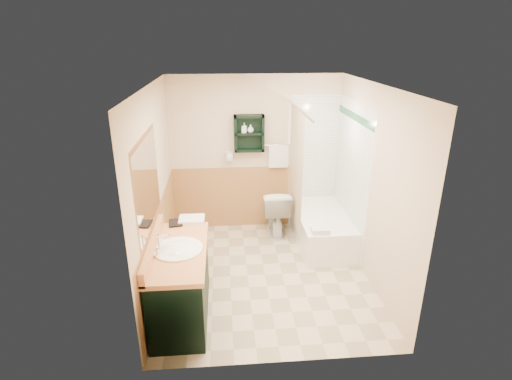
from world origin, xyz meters
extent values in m
plane|color=beige|center=(0.00, 0.00, 0.00)|extent=(3.00, 3.00, 0.00)
cube|color=#FFE7C7|center=(0.00, 1.52, 1.20)|extent=(2.60, 0.04, 2.40)
cube|color=#FFE7C7|center=(-1.32, 0.00, 1.20)|extent=(0.04, 3.00, 2.40)
cube|color=#FFE7C7|center=(1.32, 0.00, 1.20)|extent=(0.04, 3.00, 2.40)
cube|color=white|center=(0.00, 0.00, 2.42)|extent=(2.60, 3.00, 0.04)
cube|color=black|center=(-0.10, 1.41, 1.55)|extent=(0.45, 0.15, 0.55)
cylinder|color=silver|center=(0.53, 0.75, 2.00)|extent=(0.03, 1.60, 0.03)
cube|color=black|center=(-0.99, -0.71, 0.41)|extent=(0.59, 1.29, 0.82)
cube|color=white|center=(0.93, 0.84, 0.24)|extent=(0.71, 1.50, 0.47)
imported|color=white|center=(0.28, 1.18, 0.36)|extent=(0.42, 0.75, 0.73)
cube|color=silver|center=(-0.89, -0.02, 0.84)|extent=(0.30, 0.24, 0.04)
imported|color=black|center=(-1.16, -0.09, 0.93)|extent=(0.16, 0.04, 0.21)
cube|color=silver|center=(0.75, 0.21, 0.51)|extent=(0.23, 0.19, 0.07)
imported|color=white|center=(-0.17, 1.40, 1.60)|extent=(0.10, 0.16, 0.07)
imported|color=white|center=(-0.08, 1.40, 1.61)|extent=(0.10, 0.12, 0.09)
camera|label=1|loc=(-0.49, -4.43, 2.90)|focal=28.00mm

